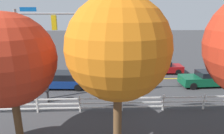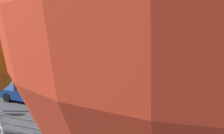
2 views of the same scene
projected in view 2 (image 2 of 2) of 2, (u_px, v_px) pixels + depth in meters
ground_plane at (91, 99)px, 16.66m from camera, size 120.00×120.00×0.00m
lane_center_stripe at (145, 106)px, 15.14m from camera, size 28.00×0.16×0.01m
car_0 at (111, 86)px, 17.82m from camera, size 4.48×2.07×1.39m
car_2 at (106, 101)px, 14.20m from camera, size 4.71×2.03×1.30m
car_3 at (34, 92)px, 16.06m from camera, size 4.73×2.24×1.42m
car_4 at (198, 94)px, 15.68m from camera, size 4.03×1.90×1.42m
tree_2 at (192, 16)px, 3.29m from camera, size 5.05×5.05×7.72m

